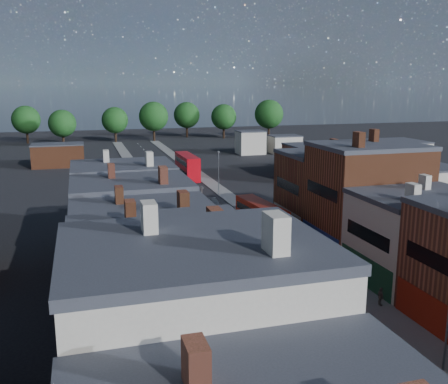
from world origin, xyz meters
TOP-DOWN VIEW (x-y plane):
  - ground at (0.00, 0.00)m, footprint 400.00×400.00m
  - pavement_west at (-6.50, 50.00)m, footprint 3.00×200.00m
  - pavement_east at (6.50, 50.00)m, footprint 3.00×200.00m
  - terrace_west at (-14.00, 0.00)m, footprint 12.00×80.00m
  - lamp_post_2 at (-5.20, 30.00)m, footprint 0.25×0.70m
  - lamp_post_3 at (5.20, 60.00)m, footprint 0.25×0.70m
  - bus_0 at (-2.79, 19.22)m, footprint 3.09×10.86m
  - bus_1 at (3.50, 32.92)m, footprint 3.64×11.40m
  - bus_2 at (2.78, 76.12)m, footprint 3.26×12.39m
  - car_0 at (-1.26, -0.59)m, footprint 1.87×3.78m
  - car_1 at (1.81, 12.40)m, footprint 1.74×3.99m
  - car_2 at (-3.66, 30.86)m, footprint 2.13×4.36m
  - car_3 at (2.22, 51.94)m, footprint 1.63×3.79m
  - ped_1 at (-5.30, 3.77)m, footprint 0.91×0.71m
  - ped_3 at (6.87, 10.45)m, footprint 0.58×1.07m

SIDE VIEW (x-z plane):
  - ground at x=0.00m, z-range 0.00..0.00m
  - pavement_west at x=-6.50m, z-range 0.00..0.12m
  - pavement_east at x=6.50m, z-range 0.00..0.12m
  - car_3 at x=2.22m, z-range 0.00..1.09m
  - car_2 at x=-3.66m, z-range 0.00..1.19m
  - car_0 at x=-1.26m, z-range 0.00..1.24m
  - car_1 at x=1.81m, z-range 0.00..1.28m
  - ped_1 at x=-5.30m, z-range 0.12..1.76m
  - ped_3 at x=6.87m, z-range 0.12..1.87m
  - bus_0 at x=-2.79m, z-range 0.18..4.83m
  - bus_1 at x=3.50m, z-range 0.19..5.03m
  - bus_2 at x=2.78m, z-range 0.21..5.54m
  - lamp_post_2 at x=-5.20m, z-range 0.64..8.77m
  - lamp_post_3 at x=5.20m, z-range 0.64..8.77m
  - terrace_west at x=-14.00m, z-range 0.00..12.68m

